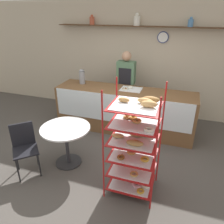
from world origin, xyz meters
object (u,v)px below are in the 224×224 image
Objects in this scene: person_worker at (126,84)px; coffee_carafe at (82,77)px; cafe_table at (66,136)px; donut_tray_counter at (129,89)px; pastry_rack at (135,144)px; cafe_chair at (24,144)px.

person_worker is 1.03m from coffee_carafe.
cafe_table is 2.51× the size of coffee_carafe.
cafe_table is at bearing -114.12° from donut_tray_counter.
pastry_rack is at bearing -47.75° from coffee_carafe.
cafe_chair is 2.59× the size of coffee_carafe.
coffee_carafe is at bearing 105.28° from cafe_table.
pastry_rack reaches higher than donut_tray_counter.
donut_tray_counter is at bearing 65.88° from cafe_table.
coffee_carafe is at bearing 132.25° from pastry_rack.
coffee_carafe is (-0.93, -0.39, 0.19)m from person_worker.
pastry_rack is 3.74× the size of donut_tray_counter.
donut_tray_counter is (1.12, -0.06, -0.15)m from coffee_carafe.
cafe_chair is 2.08m from coffee_carafe.
coffee_carafe is at bearing 177.02° from donut_tray_counter.
cafe_chair reaches higher than cafe_table.
pastry_rack is 1.29m from cafe_table.
person_worker is 2.00× the size of cafe_table.
person_worker is 0.50m from donut_tray_counter.
person_worker reaches higher than pastry_rack.
pastry_rack reaches higher than coffee_carafe.
donut_tray_counter is at bearing 14.29° from cafe_chair.
coffee_carafe reaches higher than donut_tray_counter.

